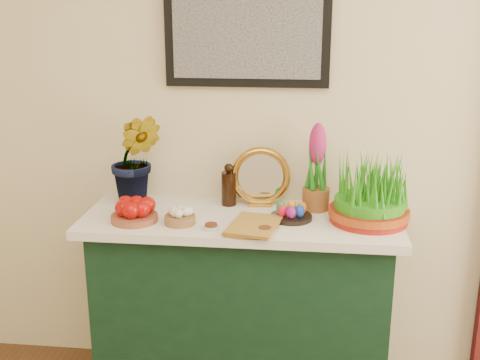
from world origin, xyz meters
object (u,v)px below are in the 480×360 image
sideboard (241,309)px  mirror (261,177)px  wheatgrass_sabzeh (370,194)px  hyacinth_green (135,144)px  book (231,223)px

sideboard → mirror: mirror is taller
sideboard → wheatgrass_sabzeh: 0.81m
hyacinth_green → wheatgrass_sabzeh: hyacinth_green is taller
sideboard → book: 0.50m
sideboard → hyacinth_green: size_ratio=2.29×
sideboard → wheatgrass_sabzeh: size_ratio=3.76×
hyacinth_green → book: 0.60m
hyacinth_green → mirror: hyacinth_green is taller
hyacinth_green → wheatgrass_sabzeh: size_ratio=1.64×
sideboard → book: (-0.03, -0.14, 0.48)m
mirror → hyacinth_green: bearing=-175.8°
book → wheatgrass_sabzeh: size_ratio=0.75×
mirror → book: size_ratio=1.07×
wheatgrass_sabzeh → mirror: bearing=160.5°
mirror → wheatgrass_sabzeh: bearing=-19.5°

